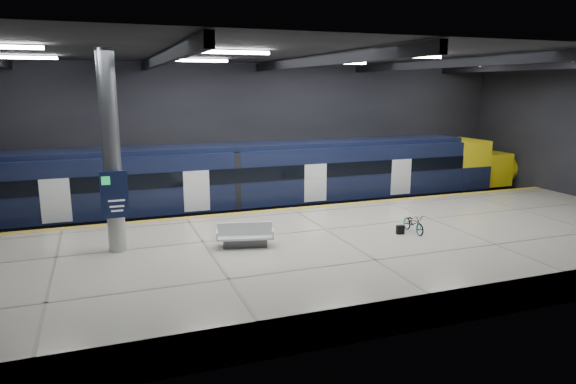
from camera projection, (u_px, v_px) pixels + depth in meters
ground at (316, 248)px, 21.89m from camera, size 30.00×30.00×0.00m
room_shell at (317, 113)px, 20.73m from camera, size 30.10×16.10×8.05m
platform at (342, 253)px, 19.48m from camera, size 30.00×11.00×1.10m
safety_strip at (293, 209)px, 24.19m from camera, size 30.00×0.40×0.01m
rails at (274, 216)px, 26.92m from camera, size 30.00×1.52×0.16m
train at (284, 178)px, 26.70m from camera, size 29.40×2.84×3.79m
bench at (245, 238)px, 18.44m from camera, size 2.17×1.29×0.90m
bicycle at (414, 223)px, 20.18m from camera, size 0.58×1.48×0.76m
pannier_bag at (400, 230)px, 20.02m from camera, size 0.32×0.22×0.35m
info_column at (112, 156)px, 17.33m from camera, size 0.90×0.78×6.90m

